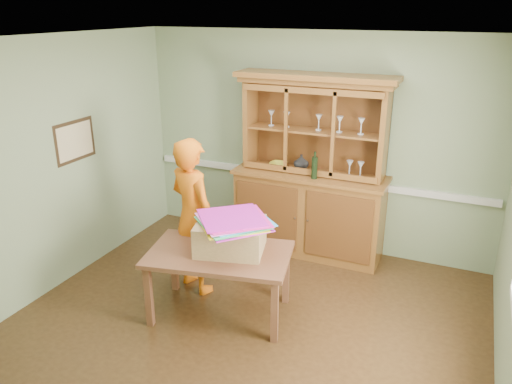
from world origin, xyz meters
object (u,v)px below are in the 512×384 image
at_px(china_hutch, 310,193).
at_px(dining_table, 219,260).
at_px(cardboard_box, 230,236).
at_px(person, 193,216).

distance_m(china_hutch, dining_table, 1.76).
height_order(cardboard_box, person, person).
distance_m(china_hutch, cardboard_box, 1.65).
xyz_separation_m(china_hutch, dining_table, (-0.38, -1.71, -0.17)).
bearing_deg(dining_table, china_hutch, 65.85).
distance_m(dining_table, cardboard_box, 0.26).
bearing_deg(china_hutch, person, -122.60).
relative_size(china_hutch, cardboard_box, 3.47).
xyz_separation_m(china_hutch, person, (-0.87, -1.36, 0.07)).
bearing_deg(china_hutch, cardboard_box, -100.28).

